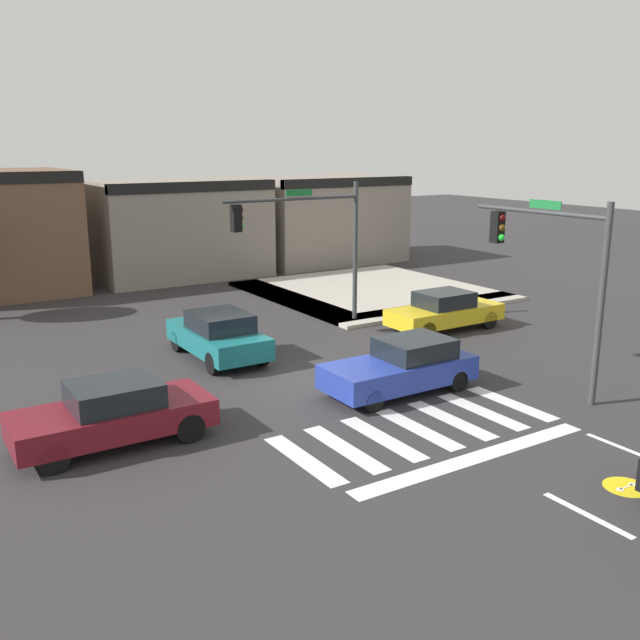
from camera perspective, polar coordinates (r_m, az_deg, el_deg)
ground_plane at (r=21.31m, az=0.08°, el=-4.85°), size 120.00×120.00×0.00m
crosswalk_near at (r=17.92m, az=7.92°, el=-8.71°), size 7.13×2.95×0.01m
bike_detector_marking at (r=16.24m, az=23.58°, el=-12.30°), size 0.94×0.94×0.01m
curb_corner_northeast at (r=33.44m, az=3.68°, el=2.21°), size 10.00×10.60×0.15m
storefront_row at (r=38.76m, az=-11.67°, el=7.49°), size 26.60×6.78×5.76m
traffic_signal_northeast at (r=26.31m, az=-1.17°, el=7.26°), size 5.74×0.32×5.54m
traffic_signal_southeast at (r=20.81m, az=18.24°, el=4.73°), size 0.32×4.73×5.48m
car_blue at (r=20.21m, az=6.69°, el=-3.77°), size 4.45×1.87×1.52m
car_yellow at (r=27.21m, az=10.07°, el=0.73°), size 4.59×1.79×1.50m
car_teal at (r=23.40m, az=-8.24°, el=-1.21°), size 1.93×4.37×1.59m
car_maroon at (r=17.33m, az=-16.42°, el=-7.26°), size 4.59×1.93×1.52m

